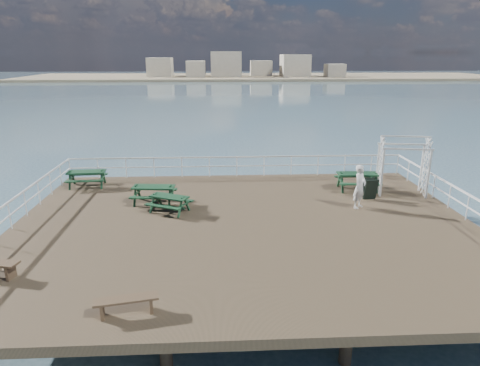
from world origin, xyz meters
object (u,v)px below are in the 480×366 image
(trellis_arbor, at_px, (403,168))
(picnic_table_d, at_px, (154,191))
(picnic_table_a, at_px, (87,175))
(flat_bench_far, at_px, (126,302))
(person, at_px, (360,187))
(picnic_table_b, at_px, (169,200))
(picnic_table_c, at_px, (358,178))

(trellis_arbor, bearing_deg, picnic_table_d, -166.30)
(picnic_table_a, height_order, trellis_arbor, trellis_arbor)
(flat_bench_far, bearing_deg, trellis_arbor, 29.29)
(flat_bench_far, relative_size, person, 0.88)
(picnic_table_b, xyz_separation_m, flat_bench_far, (-0.31, -7.36, -0.16))
(picnic_table_d, xyz_separation_m, flat_bench_far, (0.49, -8.47, -0.22))
(picnic_table_a, distance_m, person, 13.09)
(picnic_table_a, height_order, picnic_table_c, picnic_table_c)
(picnic_table_c, relative_size, picnic_table_d, 1.03)
(picnic_table_d, bearing_deg, person, -1.00)
(picnic_table_d, height_order, trellis_arbor, trellis_arbor)
(picnic_table_a, distance_m, picnic_table_c, 13.33)
(picnic_table_d, relative_size, flat_bench_far, 1.19)
(picnic_table_a, bearing_deg, picnic_table_c, -9.05)
(picnic_table_a, relative_size, person, 1.01)
(person, bearing_deg, picnic_table_d, 128.63)
(flat_bench_far, height_order, person, person)
(picnic_table_c, xyz_separation_m, trellis_arbor, (1.86, -0.67, 0.62))
(picnic_table_b, xyz_separation_m, trellis_arbor, (10.66, 1.88, 0.73))
(picnic_table_a, relative_size, flat_bench_far, 1.16)
(person, bearing_deg, picnic_table_c, 28.67)
(picnic_table_b, xyz_separation_m, picnic_table_c, (8.80, 2.55, 0.11))
(picnic_table_d, height_order, person, person)
(trellis_arbor, distance_m, person, 3.16)
(picnic_table_c, bearing_deg, picnic_table_d, -168.74)
(picnic_table_b, relative_size, picnic_table_c, 1.00)
(person, bearing_deg, picnic_table_b, 135.84)
(picnic_table_a, relative_size, picnic_table_c, 0.94)
(picnic_table_d, height_order, flat_bench_far, picnic_table_d)
(picnic_table_d, bearing_deg, flat_bench_far, -81.14)
(trellis_arbor, xyz_separation_m, person, (-2.59, -1.79, -0.29))
(flat_bench_far, distance_m, trellis_arbor, 14.36)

